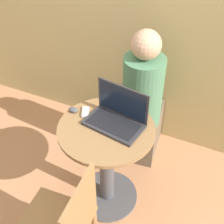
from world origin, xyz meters
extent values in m
plane|color=tan|center=(0.00, 0.00, 0.00)|extent=(12.00, 12.00, 0.00)
cylinder|color=#4C4C51|center=(0.00, 0.00, 0.01)|extent=(0.47, 0.47, 0.02)
cylinder|color=#4C4C51|center=(0.00, 0.00, 0.37)|extent=(0.11, 0.11, 0.70)
cylinder|color=olive|center=(0.00, 0.00, 0.73)|extent=(0.63, 0.63, 0.02)
cube|color=#2D2D33|center=(0.04, 0.04, 0.76)|extent=(0.40, 0.27, 0.02)
cube|color=black|center=(0.04, 0.04, 0.77)|extent=(0.35, 0.22, 0.00)
cube|color=#2D2D33|center=(0.05, 0.14, 0.88)|extent=(0.37, 0.07, 0.23)
cube|color=#141E33|center=(0.05, 0.13, 0.88)|extent=(0.34, 0.05, 0.20)
cube|color=silver|center=(-0.19, 0.07, 0.75)|extent=(0.09, 0.11, 0.02)
ellipsoid|color=#4C4C51|center=(-0.27, 0.05, 0.76)|extent=(0.07, 0.05, 0.03)
cylinder|color=#9E7042|center=(-0.26, -0.41, 0.21)|extent=(0.04, 0.04, 0.42)
cube|color=#9E7042|center=(-0.07, -0.57, 0.43)|extent=(0.43, 0.43, 0.02)
cube|color=#9E7042|center=(0.12, -0.56, 0.65)|extent=(0.04, 0.37, 0.43)
cube|color=brown|center=(0.05, 0.61, 0.22)|extent=(0.34, 0.46, 0.43)
cylinder|color=#4C7F5B|center=(0.06, 0.50, 0.71)|extent=(0.31, 0.31, 0.57)
sphere|color=tan|center=(0.06, 0.50, 1.10)|extent=(0.21, 0.21, 0.21)
camera|label=1|loc=(0.64, -1.30, 2.12)|focal=50.00mm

